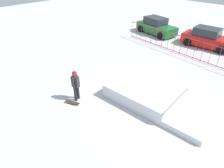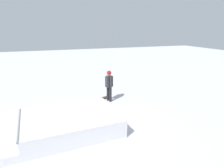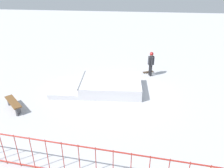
# 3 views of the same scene
# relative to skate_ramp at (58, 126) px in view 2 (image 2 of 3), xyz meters

# --- Properties ---
(ground_plane) EXTENTS (60.00, 60.00, 0.00)m
(ground_plane) POSITION_rel_skate_ramp_xyz_m (-1.02, 0.07, -0.32)
(ground_plane) COLOR silver
(skate_ramp) EXTENTS (5.54, 2.91, 0.74)m
(skate_ramp) POSITION_rel_skate_ramp_xyz_m (0.00, 0.00, 0.00)
(skate_ramp) COLOR silver
(skate_ramp) RESTS_ON ground
(skater) EXTENTS (0.43, 0.42, 1.73)m
(skater) POSITION_rel_skate_ramp_xyz_m (-2.95, -2.60, 0.69)
(skater) COLOR black
(skater) RESTS_ON ground
(skateboard) EXTENTS (0.81, 0.50, 0.09)m
(skateboard) POSITION_rel_skate_ramp_xyz_m (-2.84, -3.02, -0.24)
(skateboard) COLOR #3F2D1E
(skateboard) RESTS_ON ground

